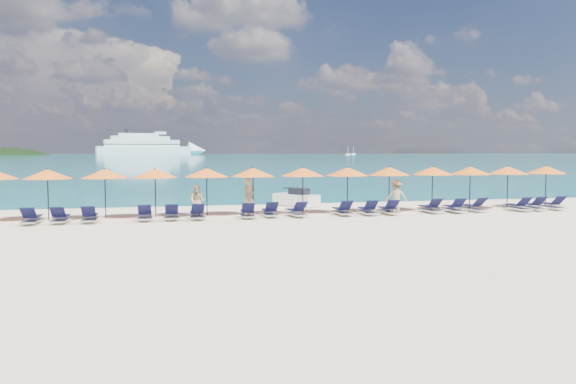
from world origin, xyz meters
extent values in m
plane|color=beige|center=(0.00, 0.00, 0.00)|extent=(1400.00, 1400.00, 0.00)
cube|color=#1FA9B2|center=(0.00, 660.00, 0.01)|extent=(1600.00, 1300.00, 0.01)
ellipsoid|color=black|center=(-150.00, 560.00, -35.00)|extent=(162.00, 126.00, 85.50)
cube|color=white|center=(-17.99, 606.64, 4.48)|extent=(100.09, 34.84, 8.95)
cone|color=white|center=(40.19, 616.96, 4.48)|extent=(22.83, 22.83, 19.70)
cube|color=white|center=(-19.75, 606.32, 12.53)|extent=(80.23, 28.75, 7.16)
cube|color=white|center=(-21.51, 606.01, 17.91)|extent=(62.46, 23.89, 4.48)
cube|color=white|center=(-23.28, 605.70, 21.49)|extent=(42.60, 17.81, 3.13)
cube|color=black|center=(-19.75, 606.32, 11.19)|extent=(81.23, 29.10, 0.81)
cube|color=black|center=(-19.75, 606.32, 14.32)|extent=(79.23, 28.40, 0.81)
cylinder|color=black|center=(-35.44, 603.54, 25.07)|extent=(3.94, 3.94, 4.92)
cube|color=white|center=(210.08, 574.42, 0.69)|extent=(5.18, 1.73, 1.38)
cylinder|color=white|center=(210.08, 574.42, 5.18)|extent=(0.31, 0.31, 8.64)
cube|color=white|center=(188.26, 530.69, 0.68)|extent=(5.11, 1.70, 1.36)
cylinder|color=white|center=(188.26, 530.69, 5.11)|extent=(0.31, 0.31, 8.51)
cube|color=white|center=(1.80, 8.67, 0.34)|extent=(2.28, 2.88, 0.63)
cube|color=black|center=(1.91, 8.48, 0.80)|extent=(1.07, 1.27, 0.40)
cylinder|color=black|center=(1.45, 9.26, 0.97)|extent=(0.57, 0.38, 0.07)
imported|color=tan|center=(-1.44, 4.93, 0.87)|extent=(0.75, 0.65, 1.74)
imported|color=tan|center=(-3.90, 4.39, 0.75)|extent=(0.83, 0.65, 1.49)
imported|color=tan|center=(5.84, 4.42, 0.81)|extent=(1.14, 0.75, 1.61)
cylinder|color=black|center=(-10.30, 4.89, 1.10)|extent=(0.05, 0.05, 2.20)
cone|color=orange|center=(-10.30, 4.89, 2.02)|extent=(2.10, 2.10, 0.42)
sphere|color=black|center=(-10.30, 4.89, 2.24)|extent=(0.08, 0.08, 0.08)
cylinder|color=black|center=(-7.93, 4.99, 1.10)|extent=(0.05, 0.05, 2.20)
cone|color=orange|center=(-7.93, 4.99, 2.02)|extent=(2.10, 2.10, 0.42)
sphere|color=black|center=(-7.93, 4.99, 2.24)|extent=(0.08, 0.08, 0.08)
cylinder|color=black|center=(-5.75, 4.99, 1.10)|extent=(0.05, 0.05, 2.20)
cone|color=orange|center=(-5.75, 4.99, 2.02)|extent=(2.10, 2.10, 0.42)
sphere|color=black|center=(-5.75, 4.99, 2.24)|extent=(0.08, 0.08, 0.08)
cylinder|color=black|center=(-3.41, 5.06, 1.10)|extent=(0.05, 0.05, 2.20)
cone|color=orange|center=(-3.41, 5.06, 2.02)|extent=(2.10, 2.10, 0.42)
sphere|color=black|center=(-3.41, 5.06, 2.24)|extent=(0.08, 0.08, 0.08)
cylinder|color=black|center=(-1.23, 5.01, 1.10)|extent=(0.05, 0.05, 2.20)
cone|color=orange|center=(-1.23, 5.01, 2.02)|extent=(2.10, 2.10, 0.42)
sphere|color=black|center=(-1.23, 5.01, 2.24)|extent=(0.08, 0.08, 0.08)
cylinder|color=black|center=(1.19, 4.92, 1.10)|extent=(0.05, 0.05, 2.20)
cone|color=orange|center=(1.19, 4.92, 2.02)|extent=(2.10, 2.10, 0.42)
sphere|color=black|center=(1.19, 4.92, 2.24)|extent=(0.08, 0.08, 0.08)
cylinder|color=black|center=(3.44, 4.86, 1.10)|extent=(0.05, 0.05, 2.20)
cone|color=orange|center=(3.44, 4.86, 2.02)|extent=(2.10, 2.10, 0.42)
sphere|color=black|center=(3.44, 4.86, 2.24)|extent=(0.08, 0.08, 0.08)
cylinder|color=black|center=(5.68, 4.95, 1.10)|extent=(0.05, 0.05, 2.20)
cone|color=orange|center=(5.68, 4.95, 2.02)|extent=(2.10, 2.10, 0.42)
sphere|color=black|center=(5.68, 4.95, 2.24)|extent=(0.08, 0.08, 0.08)
cylinder|color=black|center=(8.08, 5.01, 1.10)|extent=(0.05, 0.05, 2.20)
cone|color=orange|center=(8.08, 5.01, 2.02)|extent=(2.10, 2.10, 0.42)
sphere|color=black|center=(8.08, 5.01, 2.24)|extent=(0.08, 0.08, 0.08)
cylinder|color=black|center=(10.16, 4.90, 1.10)|extent=(0.05, 0.05, 2.20)
cone|color=orange|center=(10.16, 4.90, 2.02)|extent=(2.10, 2.10, 0.42)
sphere|color=black|center=(10.16, 4.90, 2.24)|extent=(0.08, 0.08, 0.08)
cylinder|color=black|center=(12.43, 4.98, 1.10)|extent=(0.05, 0.05, 2.20)
cone|color=orange|center=(12.43, 4.98, 2.02)|extent=(2.10, 2.10, 0.42)
sphere|color=black|center=(12.43, 4.98, 2.24)|extent=(0.08, 0.08, 0.08)
cylinder|color=black|center=(14.83, 5.06, 1.10)|extent=(0.05, 0.05, 2.20)
cone|color=orange|center=(14.83, 5.06, 2.02)|extent=(2.10, 2.10, 0.42)
sphere|color=black|center=(14.83, 5.06, 2.24)|extent=(0.08, 0.08, 0.08)
cube|color=silver|center=(-10.74, 3.64, 0.14)|extent=(0.67, 1.72, 0.06)
cube|color=black|center=(-10.73, 3.89, 0.30)|extent=(0.59, 1.12, 0.04)
cube|color=black|center=(-10.75, 3.09, 0.55)|extent=(0.57, 0.55, 0.43)
cube|color=silver|center=(-9.63, 3.64, 0.14)|extent=(0.65, 1.71, 0.06)
cube|color=black|center=(-9.62, 3.89, 0.30)|extent=(0.57, 1.11, 0.04)
cube|color=black|center=(-9.64, 3.09, 0.55)|extent=(0.56, 0.55, 0.43)
cube|color=silver|center=(-8.46, 3.68, 0.14)|extent=(0.64, 1.71, 0.06)
cube|color=black|center=(-8.47, 3.93, 0.30)|extent=(0.57, 1.11, 0.04)
cube|color=black|center=(-8.45, 3.13, 0.55)|extent=(0.56, 0.54, 0.43)
cube|color=silver|center=(-6.20, 3.79, 0.14)|extent=(0.64, 1.71, 0.06)
cube|color=black|center=(-6.20, 4.04, 0.30)|extent=(0.56, 1.11, 0.04)
cube|color=black|center=(-6.21, 3.24, 0.55)|extent=(0.56, 0.54, 0.43)
cube|color=silver|center=(-5.07, 3.80, 0.14)|extent=(0.65, 1.71, 0.06)
cube|color=black|center=(-5.07, 4.05, 0.30)|extent=(0.57, 1.11, 0.04)
cube|color=black|center=(-5.08, 3.25, 0.55)|extent=(0.56, 0.55, 0.43)
cube|color=silver|center=(-3.97, 3.73, 0.14)|extent=(0.62, 1.70, 0.06)
cube|color=black|center=(-3.97, 3.98, 0.30)|extent=(0.55, 1.10, 0.04)
cube|color=black|center=(-3.97, 3.18, 0.55)|extent=(0.55, 0.54, 0.43)
cube|color=silver|center=(-1.73, 3.62, 0.14)|extent=(0.76, 1.75, 0.06)
cube|color=black|center=(-1.71, 3.87, 0.30)|extent=(0.64, 1.14, 0.04)
cube|color=black|center=(-1.78, 3.07, 0.55)|extent=(0.59, 0.58, 0.43)
cube|color=silver|center=(-0.65, 3.89, 0.14)|extent=(0.69, 1.72, 0.06)
cube|color=black|center=(-0.64, 4.14, 0.30)|extent=(0.59, 1.12, 0.04)
cube|color=black|center=(-0.67, 3.34, 0.55)|extent=(0.57, 0.56, 0.43)
cube|color=silver|center=(0.54, 3.68, 0.14)|extent=(0.79, 1.75, 0.06)
cube|color=black|center=(0.52, 3.93, 0.30)|extent=(0.66, 1.15, 0.04)
cube|color=black|center=(0.60, 3.14, 0.55)|extent=(0.60, 0.59, 0.43)
cube|color=silver|center=(2.81, 3.75, 0.14)|extent=(0.65, 1.71, 0.06)
cube|color=black|center=(2.82, 4.00, 0.30)|extent=(0.57, 1.11, 0.04)
cube|color=black|center=(2.80, 3.20, 0.55)|extent=(0.56, 0.55, 0.43)
cube|color=silver|center=(4.02, 3.61, 0.14)|extent=(0.75, 1.74, 0.06)
cube|color=black|center=(4.04, 3.86, 0.30)|extent=(0.63, 1.14, 0.04)
cube|color=black|center=(3.98, 3.07, 0.55)|extent=(0.59, 0.58, 0.43)
cube|color=silver|center=(5.07, 3.64, 0.14)|extent=(0.70, 1.73, 0.06)
cube|color=black|center=(5.08, 3.89, 0.30)|extent=(0.60, 1.13, 0.04)
cube|color=black|center=(5.04, 3.09, 0.55)|extent=(0.58, 0.56, 0.43)
cube|color=silver|center=(7.36, 3.81, 0.14)|extent=(0.68, 1.72, 0.06)
cube|color=black|center=(7.36, 4.06, 0.30)|extent=(0.59, 1.12, 0.04)
cube|color=black|center=(7.34, 3.26, 0.55)|extent=(0.57, 0.55, 0.43)
cube|color=silver|center=(8.53, 3.63, 0.14)|extent=(0.76, 1.74, 0.06)
cube|color=black|center=(8.55, 3.88, 0.30)|extent=(0.64, 1.14, 0.04)
cube|color=black|center=(8.48, 3.08, 0.55)|extent=(0.59, 0.58, 0.43)
cube|color=silver|center=(9.69, 3.79, 0.14)|extent=(0.77, 1.75, 0.06)
cube|color=black|center=(9.67, 4.04, 0.30)|extent=(0.65, 1.14, 0.04)
cube|color=black|center=(9.74, 3.25, 0.55)|extent=(0.60, 0.58, 0.43)
cube|color=silver|center=(12.05, 3.57, 0.14)|extent=(0.64, 1.71, 0.06)
cube|color=black|center=(12.05, 3.82, 0.30)|extent=(0.56, 1.11, 0.04)
cube|color=black|center=(12.06, 3.02, 0.55)|extent=(0.56, 0.54, 0.43)
cube|color=silver|center=(13.01, 3.64, 0.14)|extent=(0.78, 1.75, 0.06)
cube|color=black|center=(13.04, 3.89, 0.30)|extent=(0.66, 1.15, 0.04)
cube|color=black|center=(12.96, 3.10, 0.55)|extent=(0.60, 0.59, 0.43)
cube|color=silver|center=(14.19, 3.73, 0.14)|extent=(0.72, 1.73, 0.06)
cube|color=black|center=(14.20, 3.98, 0.30)|extent=(0.61, 1.13, 0.04)
cube|color=black|center=(14.16, 3.18, 0.55)|extent=(0.58, 0.57, 0.43)
camera|label=1|loc=(-5.71, -21.21, 2.98)|focal=35.00mm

